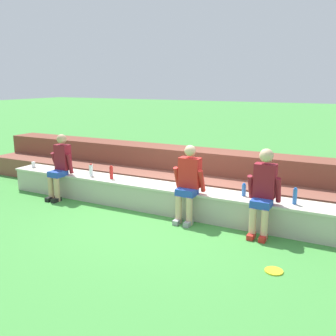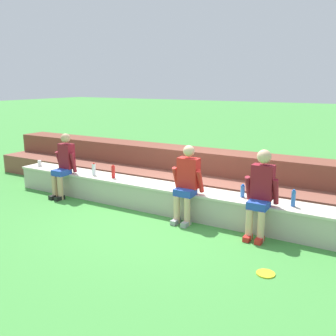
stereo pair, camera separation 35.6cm
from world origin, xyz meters
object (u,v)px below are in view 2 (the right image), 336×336
(water_bottle_mid_left, at_px, (94,169))
(water_bottle_near_left, at_px, (113,172))
(plastic_cup_right_end, at_px, (40,163))
(person_left_of_center, at_px, (187,182))
(person_far_left, at_px, (64,164))
(water_bottle_center_gap, at_px, (243,191))
(person_center, at_px, (261,191))
(frisbee, at_px, (266,274))
(water_bottle_mid_right, at_px, (293,198))

(water_bottle_mid_left, bearing_deg, water_bottle_near_left, 1.18)
(plastic_cup_right_end, bearing_deg, person_left_of_center, -3.73)
(person_far_left, bearing_deg, water_bottle_center_gap, 4.98)
(person_center, relative_size, water_bottle_center_gap, 6.19)
(person_left_of_center, bearing_deg, person_center, 0.01)
(person_far_left, relative_size, person_left_of_center, 1.00)
(person_center, xyz_separation_m, water_bottle_center_gap, (-0.40, 0.33, -0.14))
(water_bottle_mid_left, height_order, frisbee, water_bottle_mid_left)
(person_left_of_center, bearing_deg, frisbee, -33.28)
(person_left_of_center, relative_size, person_center, 0.97)
(water_bottle_center_gap, height_order, water_bottle_near_left, water_bottle_near_left)
(person_far_left, height_order, frisbee, person_far_left)
(person_center, bearing_deg, plastic_cup_right_end, 177.19)
(person_far_left, xyz_separation_m, water_bottle_mid_left, (0.62, 0.23, -0.08))
(water_bottle_mid_left, relative_size, frisbee, 1.08)
(water_bottle_center_gap, bearing_deg, person_center, -39.22)
(water_bottle_mid_right, xyz_separation_m, plastic_cup_right_end, (-5.71, -0.01, -0.06))
(person_left_of_center, distance_m, plastic_cup_right_end, 3.99)
(person_far_left, bearing_deg, frisbee, -13.77)
(person_far_left, height_order, person_left_of_center, person_left_of_center)
(water_bottle_center_gap, distance_m, water_bottle_near_left, 2.69)
(person_center, distance_m, frisbee, 1.44)
(water_bottle_center_gap, relative_size, plastic_cup_right_end, 1.73)
(plastic_cup_right_end, bearing_deg, water_bottle_mid_left, -1.04)
(water_bottle_mid_right, height_order, frisbee, water_bottle_mid_right)
(water_bottle_near_left, relative_size, frisbee, 1.12)
(person_far_left, relative_size, water_bottle_mid_left, 5.21)
(water_bottle_mid_right, relative_size, water_bottle_near_left, 1.01)
(water_bottle_near_left, bearing_deg, person_far_left, -167.82)
(water_bottle_near_left, distance_m, frisbee, 3.86)
(water_bottle_center_gap, bearing_deg, water_bottle_mid_right, -3.99)
(water_bottle_mid_right, xyz_separation_m, frisbee, (0.01, -1.42, -0.62))
(water_bottle_mid_right, relative_size, water_bottle_mid_left, 1.05)
(water_bottle_mid_left, height_order, plastic_cup_right_end, water_bottle_mid_left)
(person_center, relative_size, plastic_cup_right_end, 10.70)
(water_bottle_center_gap, bearing_deg, water_bottle_mid_left, -178.21)
(person_left_of_center, distance_m, water_bottle_mid_right, 1.76)
(water_bottle_mid_left, bearing_deg, water_bottle_mid_right, 0.58)
(person_center, height_order, water_bottle_near_left, person_center)
(person_left_of_center, xyz_separation_m, water_bottle_near_left, (-1.80, 0.24, -0.09))
(water_bottle_mid_right, relative_size, water_bottle_center_gap, 1.21)
(water_bottle_mid_left, bearing_deg, plastic_cup_right_end, 178.96)
(person_center, distance_m, plastic_cup_right_end, 5.28)
(water_bottle_mid_right, xyz_separation_m, water_bottle_center_gap, (-0.85, 0.06, -0.02))
(plastic_cup_right_end, bearing_deg, person_center, -2.81)
(person_center, distance_m, water_bottle_center_gap, 0.54)
(water_bottle_near_left, bearing_deg, person_left_of_center, -7.58)
(person_left_of_center, xyz_separation_m, water_bottle_mid_right, (1.74, 0.27, -0.09))
(plastic_cup_right_end, bearing_deg, water_bottle_near_left, -0.52)
(water_bottle_mid_right, bearing_deg, frisbee, -89.53)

